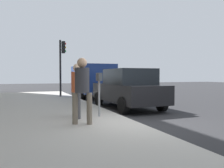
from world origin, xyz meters
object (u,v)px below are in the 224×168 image
object	(u,v)px
pedestrian_bystander	(82,85)
parked_sedan_near	(128,88)
pedestrian_at_meter	(77,86)
parking_meter	(99,85)
traffic_signal	(62,59)
parked_van_far	(91,79)

from	to	relation	value
pedestrian_bystander	parked_sedan_near	xyz separation A→B (m)	(3.35, -2.90, -0.32)
pedestrian_at_meter	parked_sedan_near	bearing A→B (deg)	44.01
pedestrian_at_meter	parking_meter	bearing A→B (deg)	6.61
parked_sedan_near	parking_meter	bearing A→B (deg)	137.95
pedestrian_at_meter	traffic_signal	size ratio (longest dim) A/B	0.47
parked_sedan_near	traffic_signal	size ratio (longest dim) A/B	1.23
pedestrian_at_meter	traffic_signal	world-z (taller)	traffic_signal
parking_meter	pedestrian_bystander	xyz separation A→B (m)	(-1.03, 0.81, 0.05)
parked_van_far	traffic_signal	xyz separation A→B (m)	(-0.34, 2.05, 1.32)
parking_meter	pedestrian_at_meter	bearing A→B (deg)	92.45
pedestrian_bystander	traffic_signal	world-z (taller)	traffic_signal
parked_sedan_near	parked_van_far	world-z (taller)	parked_van_far
parking_meter	traffic_signal	distance (m)	8.08
traffic_signal	pedestrian_at_meter	bearing A→B (deg)	174.55
traffic_signal	pedestrian_bystander	bearing A→B (deg)	174.61
pedestrian_bystander	parked_van_far	size ratio (longest dim) A/B	0.34
pedestrian_at_meter	parked_sedan_near	world-z (taller)	pedestrian_at_meter
traffic_signal	parked_sedan_near	bearing A→B (deg)	-159.97
pedestrian_bystander	parking_meter	bearing A→B (deg)	-14.55
parking_meter	pedestrian_at_meter	xyz separation A→B (m)	(-0.03, 0.72, -0.03)
pedestrian_bystander	parked_sedan_near	bearing A→B (deg)	-17.24
parked_van_far	traffic_signal	bearing A→B (deg)	99.51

